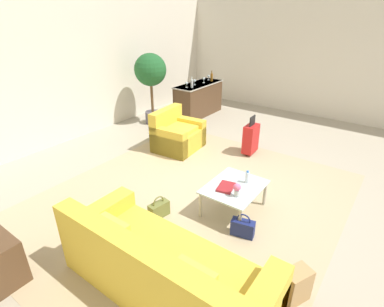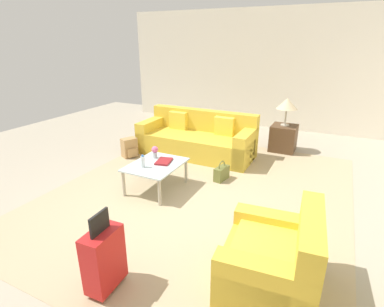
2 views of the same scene
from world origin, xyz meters
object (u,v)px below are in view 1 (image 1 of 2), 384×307
at_px(potted_ficus, 151,74).
at_px(wine_glass_leftmost, 187,84).
at_px(armchair, 176,136).
at_px(water_bottle, 247,177).
at_px(wine_bottle_amber, 212,77).
at_px(coffee_table_book, 226,187).
at_px(handbag_navy, 243,228).
at_px(wine_bottle_clear, 192,83).
at_px(bar_console, 198,99).
at_px(coffee_table, 234,189).
at_px(backpack_tan, 295,285).
at_px(couch, 160,273).
at_px(flower_vase, 237,189).
at_px(handbag_olive, 159,209).
at_px(suitcase_red, 251,138).
at_px(wine_glass_rightmost, 208,76).
at_px(wine_glass_left_of_centre, 195,81).
at_px(wine_glass_right_of_centre, 204,79).

bearing_deg(potted_ficus, wine_glass_leftmost, -39.00).
height_order(armchair, water_bottle, armchair).
xyz_separation_m(wine_glass_leftmost, wine_bottle_amber, (1.05, -0.12, 0.01)).
distance_m(coffee_table_book, handbag_navy, 0.64).
relative_size(armchair, wine_bottle_clear, 3.57).
bearing_deg(bar_console, coffee_table, -138.47).
bearing_deg(wine_bottle_amber, backpack_tan, -139.41).
xyz_separation_m(couch, wine_bottle_amber, (5.79, 3.08, 0.73)).
height_order(flower_vase, wine_bottle_clear, wine_bottle_clear).
relative_size(flower_vase, wine_bottle_amber, 0.68).
bearing_deg(handbag_olive, potted_ficus, 43.83).
bearing_deg(backpack_tan, flower_vase, 55.79).
bearing_deg(flower_vase, handbag_olive, 120.17).
bearing_deg(couch, coffee_table, 3.18).
relative_size(suitcase_red, potted_ficus, 0.46).
relative_size(armchair, wine_glass_leftmost, 6.93).
xyz_separation_m(wine_glass_leftmost, wine_bottle_clear, (0.07, -0.12, 0.01)).
relative_size(coffee_table, wine_bottle_clear, 3.14).
xyz_separation_m(wine_glass_rightmost, handbag_olive, (-4.85, -2.31, -0.90)).
relative_size(wine_glass_left_of_centre, wine_bottle_clear, 0.51).
bearing_deg(wine_glass_rightmost, wine_glass_leftmost, -178.15).
xyz_separation_m(wine_bottle_amber, suitcase_red, (-1.99, -2.28, -0.68)).
relative_size(coffee_table, wine_glass_rightmost, 6.10).
xyz_separation_m(armchair, coffee_table, (-1.29, -2.17, 0.09)).
distance_m(coffee_table, wine_bottle_clear, 4.28).
height_order(armchair, backpack_tan, armchair).
bearing_deg(wine_glass_left_of_centre, handbag_navy, -136.97).
distance_m(coffee_table_book, bar_console, 4.71).
xyz_separation_m(wine_bottle_amber, potted_ficus, (-1.79, 0.72, 0.28)).
relative_size(armchair, coffee_table, 1.14).
height_order(coffee_table, wine_glass_rightmost, wine_glass_rightmost).
bearing_deg(wine_glass_right_of_centre, coffee_table, -140.38).
xyz_separation_m(flower_vase, backpack_tan, (-0.78, -1.14, -0.37)).
height_order(wine_glass_leftmost, suitcase_red, wine_glass_leftmost).
bearing_deg(handbag_olive, handbag_navy, -73.15).
bearing_deg(potted_ficus, suitcase_red, -93.81).
xyz_separation_m(couch, handbag_olive, (1.01, 0.93, -0.18)).
distance_m(wine_glass_rightmost, wine_bottle_amber, 0.18).
distance_m(couch, handbag_olive, 1.38).
relative_size(armchair, water_bottle, 5.25).
bearing_deg(wine_bottle_clear, wine_bottle_amber, 0.00).
bearing_deg(wine_bottle_amber, coffee_table_book, -144.78).
xyz_separation_m(coffee_table, wine_glass_rightmost, (4.06, 3.14, 0.64)).
bearing_deg(potted_ficus, coffee_table_book, -122.66).
xyz_separation_m(water_bottle, wine_glass_left_of_centre, (3.11, 3.21, 0.49)).
bearing_deg(armchair, handbag_olive, -147.26).
bearing_deg(backpack_tan, potted_ficus, 57.37).
relative_size(coffee_table_book, handbag_olive, 0.88).
bearing_deg(wine_glass_rightmost, backpack_tan, -138.79).
distance_m(armchair, potted_ficus, 2.05).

